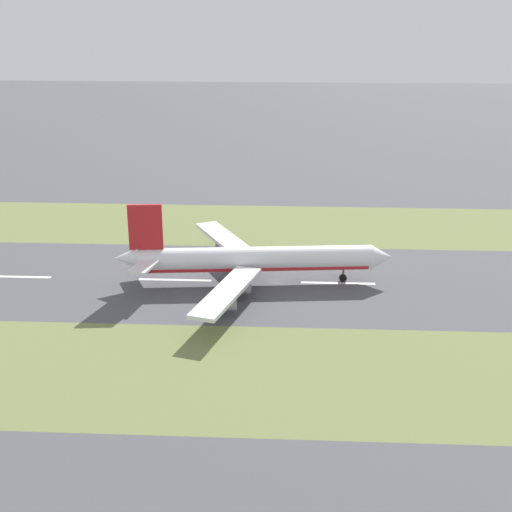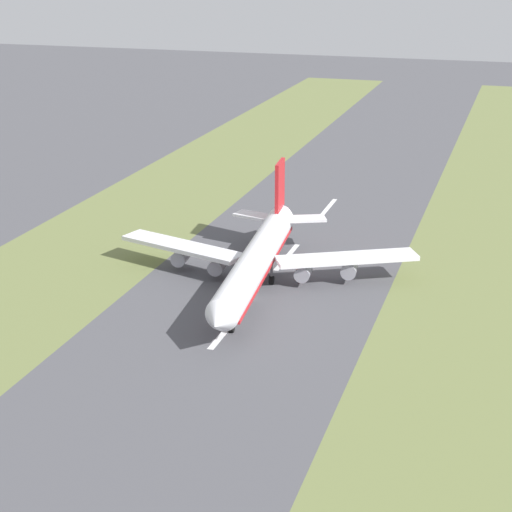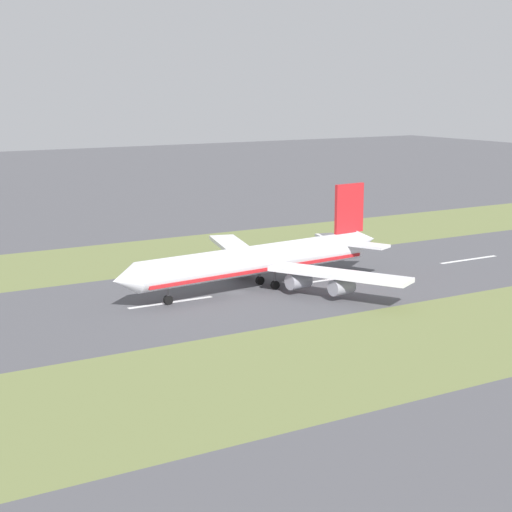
{
  "view_description": "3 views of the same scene",
  "coord_description": "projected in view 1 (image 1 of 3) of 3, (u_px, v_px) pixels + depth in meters",
  "views": [
    {
      "loc": [
        160.69,
        3.1,
        66.94
      ],
      "look_at": [
        0.91,
        -5.1,
        7.0
      ],
      "focal_mm": 50.0,
      "sensor_mm": 36.0,
      "label": 1
    },
    {
      "loc": [
        -47.53,
        147.7,
        64.73
      ],
      "look_at": [
        0.91,
        -5.1,
        7.0
      ],
      "focal_mm": 60.0,
      "sensor_mm": 36.0,
      "label": 2
    },
    {
      "loc": [
        -146.87,
        84.68,
        41.82
      ],
      "look_at": [
        0.91,
        -5.1,
        7.0
      ],
      "focal_mm": 60.0,
      "sensor_mm": 36.0,
      "label": 3
    }
  ],
  "objects": [
    {
      "name": "grass_median_west",
      "position": [
        281.0,
        225.0,
        215.99
      ],
      "size": [
        40.0,
        600.0,
        0.01
      ],
      "primitive_type": "cube",
      "color": "olive",
      "rests_on": "ground"
    },
    {
      "name": "airplane_main_jet",
      "position": [
        248.0,
        260.0,
        171.1
      ],
      "size": [
        63.82,
        67.21,
        20.2
      ],
      "color": "white",
      "rests_on": "ground"
    },
    {
      "name": "centreline_dash_far",
      "position": [
        338.0,
        283.0,
        173.19
      ],
      "size": [
        1.2,
        18.0,
        0.01
      ],
      "primitive_type": "cube",
      "color": "silver",
      "rests_on": "ground"
    },
    {
      "name": "centreline_dash_near",
      "position": [
        15.0,
        277.0,
        177.03
      ],
      "size": [
        1.2,
        18.0,
        0.01
      ],
      "primitive_type": "cube",
      "color": "silver",
      "rests_on": "ground"
    },
    {
      "name": "ground_plane",
      "position": [
        277.0,
        282.0,
        173.91
      ],
      "size": [
        800.0,
        800.0,
        0.0
      ],
      "primitive_type": "plane",
      "color": "#4C4C51"
    },
    {
      "name": "centreline_dash_mid",
      "position": [
        175.0,
        280.0,
        175.11
      ],
      "size": [
        1.2,
        18.0,
        0.01
      ],
      "primitive_type": "cube",
      "color": "silver",
      "rests_on": "ground"
    },
    {
      "name": "grass_median_east",
      "position": [
        271.0,
        375.0,
        131.82
      ],
      "size": [
        40.0,
        600.0,
        0.01
      ],
      "primitive_type": "cube",
      "color": "olive",
      "rests_on": "ground"
    }
  ]
}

